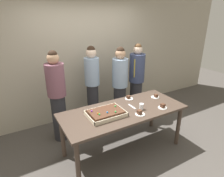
{
  "coord_description": "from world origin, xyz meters",
  "views": [
    {
      "loc": [
        -1.56,
        -2.34,
        2.27
      ],
      "look_at": [
        -0.14,
        0.15,
        1.14
      ],
      "focal_mm": 30.96,
      "sensor_mm": 36.0,
      "label": 1
    }
  ],
  "objects_px": {
    "plated_slice_far_left": "(155,97)",
    "plated_slice_far_right": "(140,113)",
    "plated_slice_near_left": "(129,98)",
    "party_table": "(124,115)",
    "person_serving_front": "(92,84)",
    "sheet_cake": "(106,113)",
    "person_green_shirt_behind": "(120,84)",
    "person_far_right_suit": "(136,80)",
    "plated_slice_near_right": "(163,107)",
    "drink_cup_nearest": "(141,106)",
    "person_striped_tie_right": "(57,96)",
    "cake_server_utensil": "(132,107)"
  },
  "relations": [
    {
      "from": "party_table",
      "to": "cake_server_utensil",
      "type": "distance_m",
      "value": 0.2
    },
    {
      "from": "plated_slice_near_right",
      "to": "cake_server_utensil",
      "type": "bearing_deg",
      "value": 145.16
    },
    {
      "from": "plated_slice_near_left",
      "to": "person_green_shirt_behind",
      "type": "relative_size",
      "value": 0.09
    },
    {
      "from": "drink_cup_nearest",
      "to": "person_green_shirt_behind",
      "type": "relative_size",
      "value": 0.06
    },
    {
      "from": "plated_slice_far_left",
      "to": "plated_slice_far_right",
      "type": "xyz_separation_m",
      "value": [
        -0.65,
        -0.37,
        0.01
      ]
    },
    {
      "from": "sheet_cake",
      "to": "person_green_shirt_behind",
      "type": "distance_m",
      "value": 1.22
    },
    {
      "from": "party_table",
      "to": "cake_server_utensil",
      "type": "xyz_separation_m",
      "value": [
        0.18,
        0.02,
        0.09
      ]
    },
    {
      "from": "plated_slice_near_left",
      "to": "person_green_shirt_behind",
      "type": "distance_m",
      "value": 0.6
    },
    {
      "from": "person_green_shirt_behind",
      "to": "party_table",
      "type": "bearing_deg",
      "value": 13.91
    },
    {
      "from": "drink_cup_nearest",
      "to": "person_green_shirt_behind",
      "type": "distance_m",
      "value": 1.04
    },
    {
      "from": "party_table",
      "to": "person_far_right_suit",
      "type": "distance_m",
      "value": 1.36
    },
    {
      "from": "party_table",
      "to": "person_green_shirt_behind",
      "type": "relative_size",
      "value": 1.25
    },
    {
      "from": "plated_slice_near_left",
      "to": "person_far_right_suit",
      "type": "distance_m",
      "value": 0.91
    },
    {
      "from": "drink_cup_nearest",
      "to": "plated_slice_near_right",
      "type": "bearing_deg",
      "value": -22.85
    },
    {
      "from": "person_serving_front",
      "to": "plated_slice_far_left",
      "type": "bearing_deg",
      "value": 54.8
    },
    {
      "from": "person_serving_front",
      "to": "drink_cup_nearest",
      "type": "bearing_deg",
      "value": 28.88
    },
    {
      "from": "plated_slice_near_right",
      "to": "person_striped_tie_right",
      "type": "relative_size",
      "value": 0.09
    },
    {
      "from": "plated_slice_near_left",
      "to": "person_far_right_suit",
      "type": "bearing_deg",
      "value": 44.74
    },
    {
      "from": "plated_slice_far_right",
      "to": "drink_cup_nearest",
      "type": "height_order",
      "value": "drink_cup_nearest"
    },
    {
      "from": "person_green_shirt_behind",
      "to": "person_striped_tie_right",
      "type": "distance_m",
      "value": 1.32
    },
    {
      "from": "person_green_shirt_behind",
      "to": "plated_slice_far_right",
      "type": "bearing_deg",
      "value": 25.22
    },
    {
      "from": "party_table",
      "to": "person_serving_front",
      "type": "height_order",
      "value": "person_serving_front"
    },
    {
      "from": "drink_cup_nearest",
      "to": "cake_server_utensil",
      "type": "distance_m",
      "value": 0.18
    },
    {
      "from": "party_table",
      "to": "plated_slice_far_right",
      "type": "distance_m",
      "value": 0.31
    },
    {
      "from": "sheet_cake",
      "to": "person_far_right_suit",
      "type": "distance_m",
      "value": 1.61
    },
    {
      "from": "plated_slice_far_right",
      "to": "sheet_cake",
      "type": "bearing_deg",
      "value": 152.47
    },
    {
      "from": "plated_slice_far_left",
      "to": "plated_slice_far_right",
      "type": "relative_size",
      "value": 1.0
    },
    {
      "from": "drink_cup_nearest",
      "to": "person_far_right_suit",
      "type": "distance_m",
      "value": 1.28
    },
    {
      "from": "plated_slice_near_left",
      "to": "plated_slice_far_left",
      "type": "distance_m",
      "value": 0.51
    },
    {
      "from": "plated_slice_far_left",
      "to": "person_striped_tie_right",
      "type": "xyz_separation_m",
      "value": [
        -1.63,
        0.76,
        0.08
      ]
    },
    {
      "from": "plated_slice_near_left",
      "to": "plated_slice_near_right",
      "type": "distance_m",
      "value": 0.64
    },
    {
      "from": "plated_slice_far_left",
      "to": "person_far_right_suit",
      "type": "xyz_separation_m",
      "value": [
        0.17,
        0.83,
        0.05
      ]
    },
    {
      "from": "drink_cup_nearest",
      "to": "party_table",
      "type": "bearing_deg",
      "value": 154.34
    },
    {
      "from": "plated_slice_near_right",
      "to": "person_striped_tie_right",
      "type": "bearing_deg",
      "value": 141.46
    },
    {
      "from": "plated_slice_near_right",
      "to": "person_green_shirt_behind",
      "type": "distance_m",
      "value": 1.16
    },
    {
      "from": "sheet_cake",
      "to": "person_striped_tie_right",
      "type": "distance_m",
      "value": 1.03
    },
    {
      "from": "party_table",
      "to": "person_green_shirt_behind",
      "type": "height_order",
      "value": "person_green_shirt_behind"
    },
    {
      "from": "plated_slice_near_right",
      "to": "person_serving_front",
      "type": "bearing_deg",
      "value": 115.74
    },
    {
      "from": "plated_slice_near_right",
      "to": "plated_slice_far_right",
      "type": "distance_m",
      "value": 0.47
    },
    {
      "from": "party_table",
      "to": "person_green_shirt_behind",
      "type": "distance_m",
      "value": 1.02
    },
    {
      "from": "person_green_shirt_behind",
      "to": "plated_slice_far_left",
      "type": "bearing_deg",
      "value": 63.68
    },
    {
      "from": "plated_slice_far_right",
      "to": "plated_slice_far_left",
      "type": "bearing_deg",
      "value": 29.7
    },
    {
      "from": "plated_slice_near_right",
      "to": "plated_slice_far_left",
      "type": "xyz_separation_m",
      "value": [
        0.19,
        0.38,
        -0.01
      ]
    },
    {
      "from": "person_serving_front",
      "to": "person_striped_tie_right",
      "type": "relative_size",
      "value": 0.99
    },
    {
      "from": "plated_slice_near_right",
      "to": "plated_slice_far_right",
      "type": "xyz_separation_m",
      "value": [
        -0.47,
        0.01,
        0.0
      ]
    },
    {
      "from": "party_table",
      "to": "plated_slice_far_left",
      "type": "height_order",
      "value": "plated_slice_far_left"
    },
    {
      "from": "drink_cup_nearest",
      "to": "person_serving_front",
      "type": "distance_m",
      "value": 1.27
    },
    {
      "from": "person_far_right_suit",
      "to": "plated_slice_near_right",
      "type": "bearing_deg",
      "value": 36.91
    },
    {
      "from": "party_table",
      "to": "plated_slice_near_left",
      "type": "bearing_deg",
      "value": 44.97
    },
    {
      "from": "plated_slice_far_right",
      "to": "person_striped_tie_right",
      "type": "bearing_deg",
      "value": 130.58
    }
  ]
}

